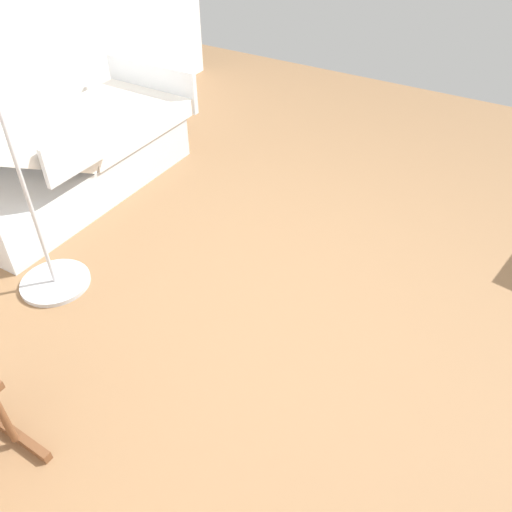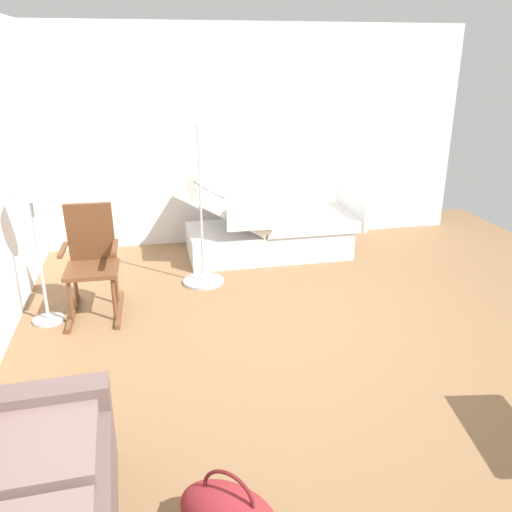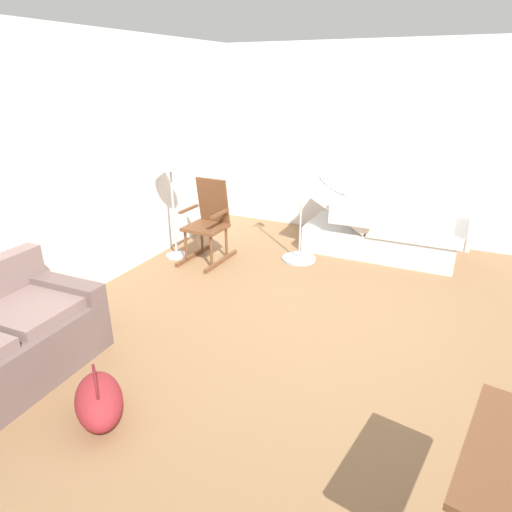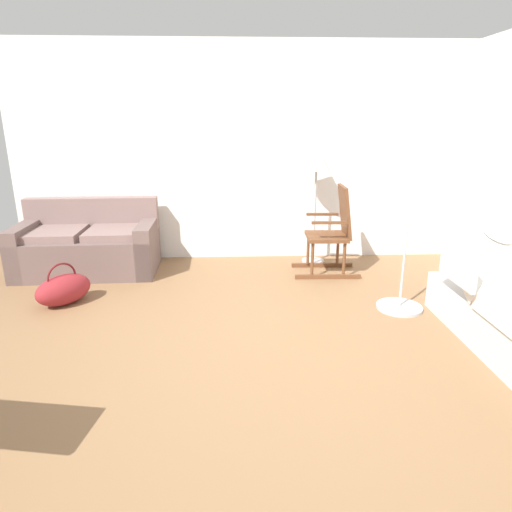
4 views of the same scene
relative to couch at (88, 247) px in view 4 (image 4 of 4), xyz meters
The scene contains 7 objects.
ground_plane 2.88m from the couch, 48.23° to the right, with size 7.10×7.10×0.00m, color olive.
back_wall 2.25m from the couch, 16.75° to the left, with size 5.88×0.10×2.70m, color white.
couch is the anchor object (origin of this frame).
rocking_chair 2.93m from the couch, ahead, with size 0.77×0.51×1.05m.
floor_lamp 2.93m from the couch, ahead, with size 0.34×0.34×1.48m.
duffel_bag 1.02m from the couch, 86.94° to the right, with size 0.61×0.63×0.43m.
iv_pole 3.61m from the couch, 20.61° to the right, with size 0.44×0.44×1.69m.
Camera 4 is at (-0.11, -3.08, 1.77)m, focal length 31.18 mm.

